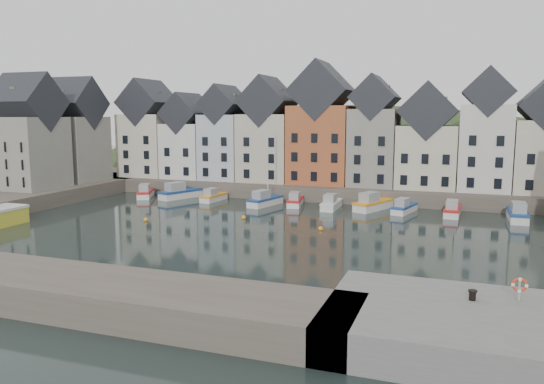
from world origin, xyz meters
The scene contains 19 objects.
ground centered at (0.00, 0.00, 0.00)m, with size 260.00×260.00×0.00m, color black.
far_quay centered at (0.00, 30.00, 1.00)m, with size 90.00×16.00×2.00m, color #50473D.
near_quay centered at (22.00, -20.00, 1.00)m, with size 18.00×10.00×2.00m, color #60605E.
hillside centered at (0.02, 56.00, -17.96)m, with size 153.60×70.40×64.00m.
far_terrace centered at (3.21, 28.00, 8.88)m, with size 72.37×8.16×17.78m.
left_terrace centered at (-36.00, 13.50, 8.88)m, with size 7.65×17.00×15.69m.
mooring_buoys centered at (-4.00, 5.33, 0.15)m, with size 20.50×5.50×0.50m.
boat_a centered at (-23.87, 18.19, 0.68)m, with size 4.14×6.15×2.27m.
boat_b centered at (-18.67, 19.04, 0.79)m, with size 4.44×7.20×2.65m.
boat_c centered at (-13.01, 18.45, 0.61)m, with size 2.02×5.45×2.06m.
boat_d centered at (-4.87, 17.25, 0.77)m, with size 3.34×6.47×11.83m.
boat_e centered at (-1.02, 18.62, 0.63)m, with size 2.62×5.69×2.10m.
boat_f centered at (4.08, 17.80, 0.66)m, with size 1.87×5.82×2.23m.
boat_g centered at (9.19, 18.83, 0.77)m, with size 4.52×7.04×2.59m.
boat_h centered at (13.17, 18.18, 0.62)m, with size 2.92×5.70×2.10m.
boat_i centered at (18.83, 18.15, 0.66)m, with size 2.02×5.80×2.20m.
boat_j centered at (25.92, 17.48, 0.73)m, with size 2.00×6.42×2.47m.
mooring_bollard centered at (20.46, -18.29, 2.31)m, with size 0.48×0.48×0.56m.
life_ring_post centered at (22.82, -17.56, 2.86)m, with size 0.80×0.17×1.30m.
Camera 1 is at (19.51, -47.94, 11.94)m, focal length 35.00 mm.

